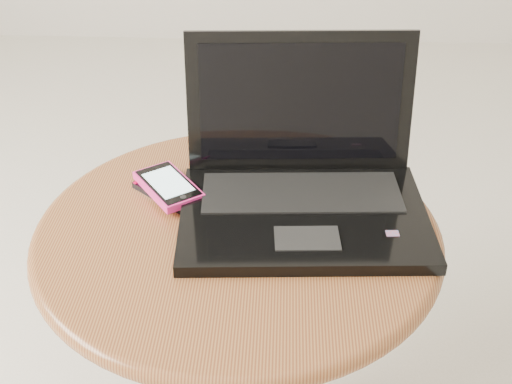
{
  "coord_description": "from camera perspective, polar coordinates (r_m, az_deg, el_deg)",
  "views": [
    {
      "loc": [
        0.01,
        -0.83,
        1.06
      ],
      "look_at": [
        -0.02,
        -0.02,
        0.54
      ],
      "focal_mm": 48.14,
      "sensor_mm": 36.0,
      "label": 1
    }
  ],
  "objects": [
    {
      "name": "phone_black",
      "position": [
        1.08,
        -7.15,
        0.11
      ],
      "size": [
        0.13,
        0.12,
        0.01
      ],
      "color": "black",
      "rests_on": "table"
    },
    {
      "name": "phone_pink",
      "position": [
        1.07,
        -7.3,
        0.51
      ],
      "size": [
        0.12,
        0.14,
        0.01
      ],
      "color": "#FF2B91",
      "rests_on": "phone_black"
    },
    {
      "name": "laptop",
      "position": [
        1.02,
        3.88,
        0.81
      ],
      "size": [
        0.37,
        0.31,
        0.24
      ],
      "color": "black",
      "rests_on": "table"
    },
    {
      "name": "table",
      "position": [
        1.07,
        -1.48,
        -7.21
      ],
      "size": [
        0.6,
        0.6,
        0.48
      ],
      "color": "brown",
      "rests_on": "ground"
    }
  ]
}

